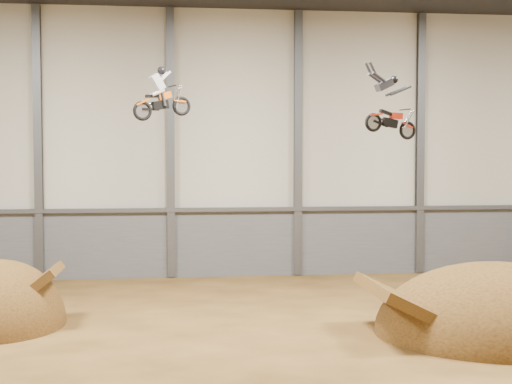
# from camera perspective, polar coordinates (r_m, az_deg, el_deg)

# --- Properties ---
(floor) EXTENTS (40.00, 40.00, 0.00)m
(floor) POSITION_cam_1_polar(r_m,az_deg,el_deg) (23.44, 1.45, -12.88)
(floor) COLOR #492F13
(floor) RESTS_ON ground
(back_wall) EXTENTS (40.00, 0.10, 14.00)m
(back_wall) POSITION_cam_1_polar(r_m,az_deg,el_deg) (37.46, -1.72, 3.90)
(back_wall) COLOR beige
(back_wall) RESTS_ON ground
(lower_band_back) EXTENTS (39.80, 0.18, 3.50)m
(lower_band_back) POSITION_cam_1_polar(r_m,az_deg,el_deg) (37.65, -1.70, -4.11)
(lower_band_back) COLOR #55565C
(lower_band_back) RESTS_ON ground
(steel_rail) EXTENTS (39.80, 0.35, 0.20)m
(steel_rail) POSITION_cam_1_polar(r_m,az_deg,el_deg) (37.32, -1.68, -1.40)
(steel_rail) COLOR #47494F
(steel_rail) RESTS_ON lower_band_back
(steel_column_1) EXTENTS (0.40, 0.36, 13.90)m
(steel_column_1) POSITION_cam_1_polar(r_m,az_deg,el_deg) (37.76, -17.03, 3.76)
(steel_column_1) COLOR #47494F
(steel_column_1) RESTS_ON ground
(steel_column_2) EXTENTS (0.40, 0.36, 13.90)m
(steel_column_2) POSITION_cam_1_polar(r_m,az_deg,el_deg) (37.13, -6.84, 3.89)
(steel_column_2) COLOR #47494F
(steel_column_2) RESTS_ON ground
(steel_column_3) EXTENTS (0.40, 0.36, 13.90)m
(steel_column_3) POSITION_cam_1_polar(r_m,az_deg,el_deg) (37.69, 3.37, 3.89)
(steel_column_3) COLOR #47494F
(steel_column_3) RESTS_ON ground
(steel_column_4) EXTENTS (0.40, 0.36, 13.90)m
(steel_column_4) POSITION_cam_1_polar(r_m,az_deg,el_deg) (39.39, 12.99, 3.78)
(steel_column_4) COLOR #47494F
(steel_column_4) RESTS_ON ground
(landing_ramp) EXTENTS (8.85, 7.83, 5.10)m
(landing_ramp) POSITION_cam_1_polar(r_m,az_deg,el_deg) (27.45, 18.73, -10.67)
(landing_ramp) COLOR #3A240E
(landing_ramp) RESTS_ON ground
(fmx_rider_a) EXTENTS (2.78, 1.83, 2.45)m
(fmx_rider_a) POSITION_cam_1_polar(r_m,az_deg,el_deg) (27.94, -7.42, 8.07)
(fmx_rider_a) COLOR #D4540B
(fmx_rider_b) EXTENTS (3.25, 1.55, 2.83)m
(fmx_rider_b) POSITION_cam_1_polar(r_m,az_deg,el_deg) (25.89, 10.62, 7.09)
(fmx_rider_b) COLOR red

